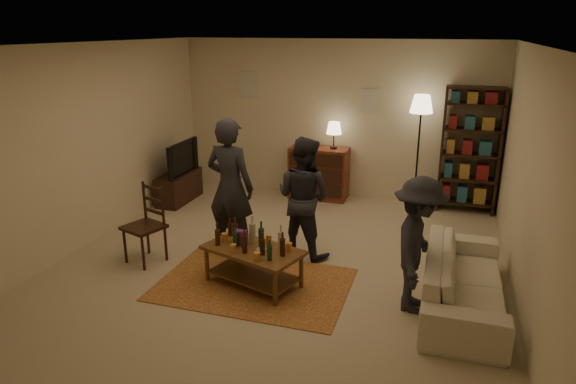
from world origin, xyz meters
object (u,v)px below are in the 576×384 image
at_px(floor_lamp, 421,112).
at_px(person_left, 230,187).
at_px(tv_stand, 179,180).
at_px(dresser, 319,172).
at_px(person_by_sofa, 418,245).
at_px(bookshelf, 470,149).
at_px(sofa, 464,280).
at_px(coffee_table, 253,252).
at_px(person_right, 303,197).
at_px(dining_chair, 147,221).

height_order(floor_lamp, person_left, floor_lamp).
bearing_deg(person_left, tv_stand, -35.94).
relative_size(floor_lamp, person_left, 1.03).
relative_size(dresser, person_by_sofa, 0.93).
distance_m(bookshelf, floor_lamp, 0.98).
xyz_separation_m(sofa, person_by_sofa, (-0.50, -0.21, 0.43)).
relative_size(coffee_table, dresser, 0.93).
bearing_deg(person_left, person_right, -158.65).
xyz_separation_m(dining_chair, bookshelf, (3.89, 3.20, 0.49)).
bearing_deg(person_right, floor_lamp, -102.10).
height_order(coffee_table, person_left, person_left).
xyz_separation_m(tv_stand, person_right, (2.63, -1.44, 0.41)).
relative_size(tv_stand, sofa, 0.51).
bearing_deg(dining_chair, person_left, 50.79).
xyz_separation_m(tv_stand, bookshelf, (4.69, 0.98, 0.65)).
xyz_separation_m(bookshelf, person_left, (-2.98, -2.64, -0.13)).
relative_size(floor_lamp, person_by_sofa, 1.28).
xyz_separation_m(coffee_table, bookshelf, (2.38, 3.42, 0.63)).
bearing_deg(coffee_table, floor_lamp, 64.26).
bearing_deg(sofa, coffee_table, 95.84).
distance_m(dresser, floor_lamp, 2.00).
bearing_deg(tv_stand, dresser, 22.07).
relative_size(sofa, person_by_sofa, 1.42).
bearing_deg(dresser, floor_lamp, -2.20).
bearing_deg(tv_stand, coffee_table, -46.49).
bearing_deg(person_right, bookshelf, -113.52).
height_order(dining_chair, tv_stand, tv_stand).
distance_m(dining_chair, person_right, 2.01).
bearing_deg(person_by_sofa, coffee_table, 94.30).
bearing_deg(bookshelf, dresser, -178.43).
distance_m(tv_stand, person_right, 3.03).
relative_size(coffee_table, sofa, 0.61).
bearing_deg(person_left, dresser, -93.79).
distance_m(tv_stand, person_left, 2.44).
bearing_deg(person_right, dresser, -63.95).
bearing_deg(coffee_table, dining_chair, 171.69).
bearing_deg(bookshelf, person_left, -138.53).
height_order(dining_chair, floor_lamp, floor_lamp).
relative_size(person_right, person_by_sofa, 1.08).
xyz_separation_m(person_right, person_by_sofa, (1.51, -0.97, -0.06)).
xyz_separation_m(coffee_table, dresser, (-0.06, 3.35, 0.07)).
bearing_deg(floor_lamp, bookshelf, 9.34).
bearing_deg(floor_lamp, sofa, -76.28).
xyz_separation_m(dining_chair, person_left, (0.91, 0.56, 0.37)).
xyz_separation_m(coffee_table, person_by_sofa, (1.83, 0.02, 0.32)).
relative_size(dining_chair, dresser, 0.75).
xyz_separation_m(coffee_table, dining_chair, (-1.52, 0.22, 0.13)).
bearing_deg(person_right, person_by_sofa, 164.02).
bearing_deg(dresser, person_left, -101.98).
bearing_deg(person_left, bookshelf, -130.33).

